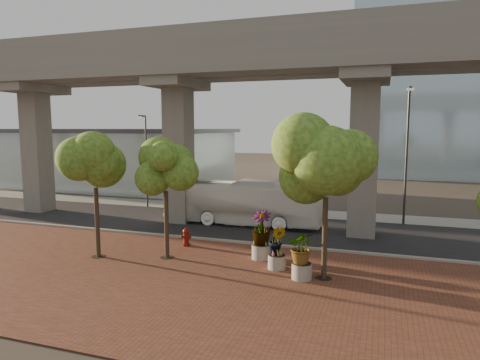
% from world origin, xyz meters
% --- Properties ---
extents(ground, '(160.00, 160.00, 0.00)m').
position_xyz_m(ground, '(0.00, 0.00, 0.00)').
color(ground, '#3A332A').
rests_on(ground, ground).
extents(brick_plaza, '(70.00, 13.00, 0.06)m').
position_xyz_m(brick_plaza, '(0.00, -8.00, 0.03)').
color(brick_plaza, brown).
rests_on(brick_plaza, ground).
extents(asphalt_road, '(90.00, 8.00, 0.04)m').
position_xyz_m(asphalt_road, '(0.00, 2.00, 0.02)').
color(asphalt_road, black).
rests_on(asphalt_road, ground).
extents(curb_strip, '(70.00, 0.25, 0.16)m').
position_xyz_m(curb_strip, '(0.00, -2.00, 0.08)').
color(curb_strip, gray).
rests_on(curb_strip, ground).
extents(far_sidewalk, '(90.00, 3.00, 0.06)m').
position_xyz_m(far_sidewalk, '(0.00, 7.50, 0.03)').
color(far_sidewalk, gray).
rests_on(far_sidewalk, ground).
extents(transit_viaduct, '(72.00, 5.60, 12.40)m').
position_xyz_m(transit_viaduct, '(0.00, 2.00, 7.29)').
color(transit_viaduct, gray).
rests_on(transit_viaduct, ground).
extents(station_pavilion, '(23.00, 13.00, 6.30)m').
position_xyz_m(station_pavilion, '(-20.00, 16.00, 3.22)').
color(station_pavilion, silver).
rests_on(station_pavilion, ground).
extents(transit_bus, '(10.59, 2.63, 2.94)m').
position_xyz_m(transit_bus, '(-1.65, 2.55, 1.47)').
color(transit_bus, white).
rests_on(transit_bus, ground).
extents(fire_hydrant, '(0.50, 0.45, 1.01)m').
position_xyz_m(fire_hydrant, '(-2.90, -3.44, 0.54)').
color(fire_hydrant, maroon).
rests_on(fire_hydrant, ground).
extents(planter_front, '(1.91, 1.91, 2.10)m').
position_xyz_m(planter_front, '(4.00, -6.56, 1.34)').
color(planter_front, gray).
rests_on(planter_front, ground).
extents(planter_right, '(2.22, 2.22, 2.37)m').
position_xyz_m(planter_right, '(1.61, -4.42, 1.50)').
color(planter_right, '#9A948B').
rests_on(planter_right, ground).
extents(planter_left, '(1.81, 1.81, 1.99)m').
position_xyz_m(planter_left, '(2.69, -5.61, 1.27)').
color(planter_left, gray).
rests_on(planter_left, ground).
extents(street_tree_far_west, '(3.53, 3.53, 6.11)m').
position_xyz_m(street_tree_far_west, '(-6.16, -6.65, 4.54)').
color(street_tree_far_west, '#433626').
rests_on(street_tree_far_west, ground).
extents(street_tree_near_west, '(3.32, 3.32, 5.80)m').
position_xyz_m(street_tree_near_west, '(-2.84, -5.70, 4.33)').
color(street_tree_near_west, '#433626').
rests_on(street_tree_near_west, ground).
extents(street_tree_near_east, '(4.22, 4.22, 6.64)m').
position_xyz_m(street_tree_near_east, '(4.88, -6.19, 4.76)').
color(street_tree_near_east, '#433626').
rests_on(street_tree_near_east, ground).
extents(streetlamp_west, '(0.36, 1.07, 7.35)m').
position_xyz_m(streetlamp_west, '(-10.89, 5.88, 4.30)').
color(streetlamp_west, '#2C2B30').
rests_on(streetlamp_west, ground).
extents(streetlamp_east, '(0.44, 1.30, 8.94)m').
position_xyz_m(streetlamp_east, '(8.52, 5.88, 5.22)').
color(streetlamp_east, '#2E2E33').
rests_on(streetlamp_east, ground).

